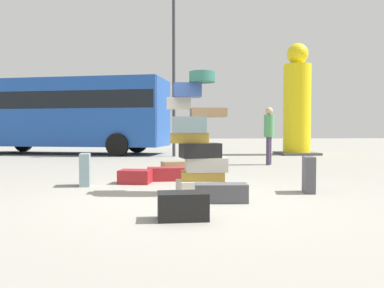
% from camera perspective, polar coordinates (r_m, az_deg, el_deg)
% --- Properties ---
extents(ground_plane, '(80.00, 80.00, 0.00)m').
position_cam_1_polar(ground_plane, '(5.70, -0.61, -8.20)').
color(ground_plane, gray).
extents(suitcase_tower, '(0.96, 0.69, 1.95)m').
position_cam_1_polar(suitcase_tower, '(6.08, 0.94, -0.01)').
color(suitcase_tower, beige).
rests_on(suitcase_tower, ground).
extents(suitcase_charcoal_upright_blue, '(0.25, 0.41, 0.59)m').
position_cam_1_polar(suitcase_charcoal_upright_blue, '(6.45, 17.23, -4.44)').
color(suitcase_charcoal_upright_blue, '#4C4C51').
rests_on(suitcase_charcoal_upright_blue, ground).
extents(suitcase_slate_left_side, '(0.21, 0.40, 0.59)m').
position_cam_1_polar(suitcase_slate_left_side, '(7.17, -15.87, -3.76)').
color(suitcase_slate_left_side, gray).
rests_on(suitcase_slate_left_side, ground).
extents(suitcase_charcoal_foreground_near, '(0.76, 0.37, 0.26)m').
position_cam_1_polar(suitcase_charcoal_foreground_near, '(5.40, 4.42, -7.38)').
color(suitcase_charcoal_foreground_near, '#4C4C51').
rests_on(suitcase_charcoal_foreground_near, ground).
extents(suitcase_maroon_white_trunk, '(0.66, 0.54, 0.26)m').
position_cam_1_polar(suitcase_maroon_white_trunk, '(7.33, -8.58, -4.89)').
color(suitcase_maroon_white_trunk, maroon).
rests_on(suitcase_maroon_white_trunk, ground).
extents(suitcase_black_foreground_far, '(0.58, 0.36, 0.31)m').
position_cam_1_polar(suitcase_black_foreground_far, '(4.35, -1.40, -9.33)').
color(suitcase_black_foreground_far, black).
rests_on(suitcase_black_foreground_far, ground).
extents(suitcase_maroon_right_side, '(0.76, 0.42, 0.27)m').
position_cam_1_polar(suitcase_maroon_right_side, '(7.67, -4.00, -4.54)').
color(suitcase_maroon_right_side, maroon).
rests_on(suitcase_maroon_right_side, ground).
extents(suitcase_brown_behind_tower, '(0.60, 0.47, 0.30)m').
position_cam_1_polar(suitcase_brown_behind_tower, '(8.64, -2.77, -3.66)').
color(suitcase_brown_behind_tower, olive).
rests_on(suitcase_brown_behind_tower, ground).
extents(person_bearded_onlooker, '(0.30, 0.32, 1.69)m').
position_cam_1_polar(person_bearded_onlooker, '(11.32, 11.56, 2.01)').
color(person_bearded_onlooker, '#3F334C').
rests_on(person_bearded_onlooker, ground).
extents(yellow_dummy_statue, '(1.57, 1.57, 4.61)m').
position_cam_1_polar(yellow_dummy_statue, '(16.36, 15.58, 5.68)').
color(yellow_dummy_statue, yellow).
rests_on(yellow_dummy_statue, ground).
extents(parked_bus, '(9.12, 4.62, 3.15)m').
position_cam_1_polar(parked_bus, '(17.28, -18.64, 4.69)').
color(parked_bus, '#1E4CA5').
rests_on(parked_bus, ground).
extents(lamp_post, '(0.36, 0.36, 6.78)m').
position_cam_1_polar(lamp_post, '(14.98, -2.78, 14.99)').
color(lamp_post, '#333338').
rests_on(lamp_post, ground).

